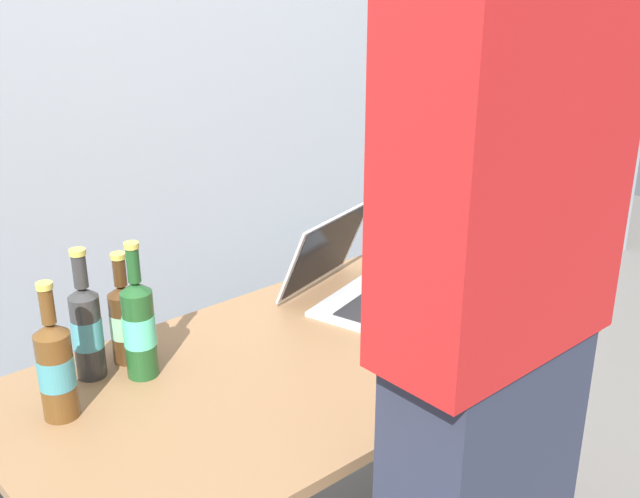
{
  "coord_description": "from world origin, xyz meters",
  "views": [
    {
      "loc": [
        -0.98,
        -1.2,
        1.62
      ],
      "look_at": [
        0.06,
        0.0,
        0.99
      ],
      "focal_mm": 43.46,
      "sensor_mm": 36.0,
      "label": 1
    }
  ],
  "objects_px": {
    "person_figure": "(492,350)",
    "beer_bottle_brown": "(56,367)",
    "beer_bottle_dark": "(139,326)",
    "laptop": "(358,282)",
    "beer_bottle_green": "(125,320)",
    "beer_bottle_amber": "(87,328)"
  },
  "relations": [
    {
      "from": "person_figure",
      "to": "beer_bottle_brown",
      "type": "bearing_deg",
      "value": 126.55
    },
    {
      "from": "beer_bottle_dark",
      "to": "laptop",
      "type": "bearing_deg",
      "value": -2.44
    },
    {
      "from": "laptop",
      "to": "beer_bottle_brown",
      "type": "xyz_separation_m",
      "value": [
        -0.82,
        -0.01,
        0.06
      ]
    },
    {
      "from": "beer_bottle_dark",
      "to": "person_figure",
      "type": "xyz_separation_m",
      "value": [
        0.29,
        -0.7,
        0.13
      ]
    },
    {
      "from": "laptop",
      "to": "beer_bottle_brown",
      "type": "relative_size",
      "value": 1.41
    },
    {
      "from": "laptop",
      "to": "beer_bottle_dark",
      "type": "height_order",
      "value": "beer_bottle_dark"
    },
    {
      "from": "beer_bottle_green",
      "to": "person_figure",
      "type": "height_order",
      "value": "person_figure"
    },
    {
      "from": "beer_bottle_amber",
      "to": "beer_bottle_green",
      "type": "relative_size",
      "value": 1.14
    },
    {
      "from": "laptop",
      "to": "beer_bottle_brown",
      "type": "height_order",
      "value": "beer_bottle_brown"
    },
    {
      "from": "beer_bottle_green",
      "to": "beer_bottle_brown",
      "type": "xyz_separation_m",
      "value": [
        -0.21,
        -0.12,
        0.01
      ]
    },
    {
      "from": "beer_bottle_green",
      "to": "beer_bottle_brown",
      "type": "distance_m",
      "value": 0.24
    },
    {
      "from": "beer_bottle_amber",
      "to": "beer_bottle_brown",
      "type": "distance_m",
      "value": 0.16
    },
    {
      "from": "beer_bottle_brown",
      "to": "person_figure",
      "type": "distance_m",
      "value": 0.83
    },
    {
      "from": "beer_bottle_green",
      "to": "person_figure",
      "type": "bearing_deg",
      "value": -70.01
    },
    {
      "from": "beer_bottle_amber",
      "to": "beer_bottle_green",
      "type": "xyz_separation_m",
      "value": [
        0.09,
        0.01,
        -0.02
      ]
    },
    {
      "from": "laptop",
      "to": "beer_bottle_dark",
      "type": "relative_size",
      "value": 1.32
    },
    {
      "from": "beer_bottle_amber",
      "to": "person_figure",
      "type": "distance_m",
      "value": 0.86
    },
    {
      "from": "laptop",
      "to": "beer_bottle_dark",
      "type": "xyz_separation_m",
      "value": [
        -0.62,
        0.03,
        0.07
      ]
    },
    {
      "from": "laptop",
      "to": "beer_bottle_amber",
      "type": "relative_size",
      "value": 1.38
    },
    {
      "from": "beer_bottle_green",
      "to": "beer_bottle_dark",
      "type": "distance_m",
      "value": 0.08
    },
    {
      "from": "laptop",
      "to": "beer_bottle_green",
      "type": "height_order",
      "value": "beer_bottle_green"
    },
    {
      "from": "beer_bottle_dark",
      "to": "person_figure",
      "type": "distance_m",
      "value": 0.77
    }
  ]
}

